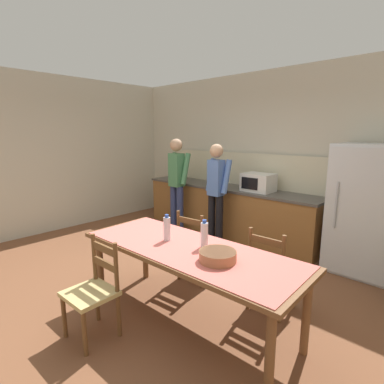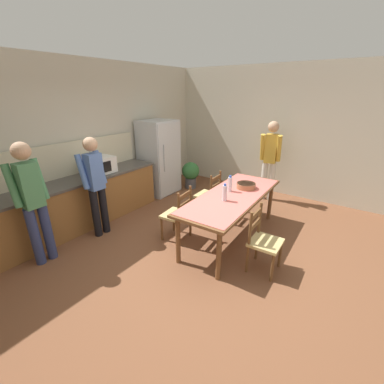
{
  "view_description": "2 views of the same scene",
  "coord_description": "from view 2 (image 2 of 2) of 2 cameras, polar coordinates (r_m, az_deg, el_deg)",
  "views": [
    {
      "loc": [
        2.53,
        -2.14,
        1.86
      ],
      "look_at": [
        0.19,
        0.34,
        1.18
      ],
      "focal_mm": 28.0,
      "sensor_mm": 36.0,
      "label": 1
    },
    {
      "loc": [
        -2.82,
        -1.88,
        2.33
      ],
      "look_at": [
        0.12,
        0.21,
        0.91
      ],
      "focal_mm": 24.0,
      "sensor_mm": 36.0,
      "label": 2
    }
  ],
  "objects": [
    {
      "name": "chair_side_far_right",
      "position": [
        5.01,
        3.84,
        -0.67
      ],
      "size": [
        0.43,
        0.42,
        0.91
      ],
      "rotation": [
        0.0,
        0.0,
        3.18
      ],
      "color": "brown",
      "rests_on": "ground"
    },
    {
      "name": "person_at_sink",
      "position": [
        4.06,
        -31.96,
        -1.26
      ],
      "size": [
        0.44,
        0.3,
        1.75
      ],
      "rotation": [
        0.0,
        0.0,
        1.57
      ],
      "color": "navy",
      "rests_on": "ground"
    },
    {
      "name": "chair_side_far_left",
      "position": [
        4.23,
        -3.15,
        -5.04
      ],
      "size": [
        0.46,
        0.44,
        0.91
      ],
      "rotation": [
        0.0,
        0.0,
        3.25
      ],
      "color": "brown",
      "rests_on": "ground"
    },
    {
      "name": "refrigerator",
      "position": [
        6.16,
        -7.29,
        7.56
      ],
      "size": [
        0.79,
        0.73,
        1.72
      ],
      "color": "silver",
      "rests_on": "ground"
    },
    {
      "name": "wall_right",
      "position": [
        6.43,
        18.49,
        12.58
      ],
      "size": [
        0.12,
        5.2,
        2.9
      ],
      "primitive_type": "cube",
      "color": "beige",
      "rests_on": "ground"
    },
    {
      "name": "counter_splashback",
      "position": [
        5.03,
        -28.26,
        5.88
      ],
      "size": [
        3.49,
        0.03,
        0.6
      ],
      "primitive_type": "cube",
      "color": "beige",
      "rests_on": "kitchen_counter"
    },
    {
      "name": "bottle_near_centre",
      "position": [
        3.87,
        7.28,
        -0.2
      ],
      "size": [
        0.07,
        0.07,
        0.27
      ],
      "color": "silver",
      "rests_on": "dining_table"
    },
    {
      "name": "wall_back",
      "position": [
        5.42,
        -22.83,
        10.53
      ],
      "size": [
        6.52,
        0.12,
        2.9
      ],
      "primitive_type": "cube",
      "color": "beige",
      "rests_on": "ground"
    },
    {
      "name": "kitchen_counter",
      "position": [
        4.99,
        -25.15,
        -2.78
      ],
      "size": [
        3.53,
        0.66,
        0.89
      ],
      "color": "brown",
      "rests_on": "ground"
    },
    {
      "name": "dining_table",
      "position": [
        4.19,
        8.91,
        -1.57
      ],
      "size": [
        2.31,
        0.92,
        0.78
      ],
      "rotation": [
        0.0,
        0.0,
        0.03
      ],
      "color": "brown",
      "rests_on": "ground"
    },
    {
      "name": "bottle_off_centre",
      "position": [
        4.25,
        8.43,
        1.75
      ],
      "size": [
        0.07,
        0.07,
        0.27
      ],
      "color": "silver",
      "rests_on": "dining_table"
    },
    {
      "name": "microwave",
      "position": [
        5.11,
        -19.78,
        5.64
      ],
      "size": [
        0.5,
        0.39,
        0.3
      ],
      "color": "white",
      "rests_on": "kitchen_counter"
    },
    {
      "name": "person_at_counter",
      "position": [
        4.47,
        -20.68,
        2.02
      ],
      "size": [
        0.42,
        0.29,
        1.68
      ],
      "rotation": [
        0.0,
        0.0,
        1.57
      ],
      "color": "black",
      "rests_on": "ground"
    },
    {
      "name": "potted_plant",
      "position": [
        6.53,
        -0.3,
        4.21
      ],
      "size": [
        0.44,
        0.44,
        0.67
      ],
      "color": "#4C4C51",
      "rests_on": "ground"
    },
    {
      "name": "ground_plane",
      "position": [
        4.11,
        1.47,
        -12.97
      ],
      "size": [
        8.32,
        8.32,
        0.0
      ],
      "primitive_type": "plane",
      "color": "brown"
    },
    {
      "name": "serving_bowl",
      "position": [
        4.46,
        11.93,
        1.46
      ],
      "size": [
        0.32,
        0.32,
        0.09
      ],
      "color": "#9E6642",
      "rests_on": "dining_table"
    },
    {
      "name": "person_by_table",
      "position": [
        5.9,
        16.95,
        7.39
      ],
      "size": [
        0.34,
        0.47,
        1.75
      ],
      "rotation": [
        0.0,
        0.0,
        3.31
      ],
      "color": "silver",
      "rests_on": "ground"
    },
    {
      "name": "chair_side_near_left",
      "position": [
        3.66,
        15.51,
        -10.45
      ],
      "size": [
        0.43,
        0.41,
        0.91
      ],
      "rotation": [
        0.0,
        0.0,
        0.03
      ],
      "color": "brown",
      "rests_on": "ground"
    }
  ]
}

